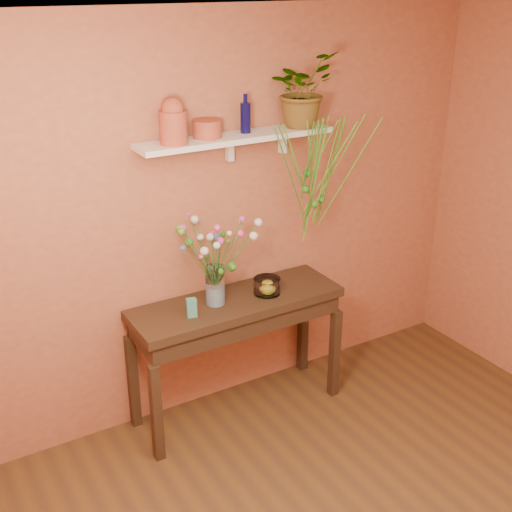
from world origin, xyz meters
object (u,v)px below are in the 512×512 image
at_px(terracotta_jug, 173,122).
at_px(glass_bowl, 267,286).
at_px(spider_plant, 302,90).
at_px(blue_bottle, 245,117).
at_px(bouquet, 214,242).
at_px(sideboard, 237,316).
at_px(glass_vase, 215,288).

bearing_deg(terracotta_jug, glass_bowl, -12.04).
xyz_separation_m(terracotta_jug, spider_plant, (0.92, 0.03, 0.10)).
xyz_separation_m(blue_bottle, bouquet, (-0.31, -0.14, -0.73)).
distance_m(spider_plant, glass_bowl, 1.31).
xyz_separation_m(sideboard, bouquet, (-0.15, 0.01, 0.56)).
distance_m(sideboard, bouquet, 0.58).
bearing_deg(bouquet, terracotta_jug, 156.79).
bearing_deg(glass_bowl, sideboard, 172.82).
bearing_deg(blue_bottle, sideboard, -137.68).
bearing_deg(sideboard, blue_bottle, 42.32).
relative_size(sideboard, blue_bottle, 5.99).
relative_size(blue_bottle, bouquet, 0.44).
relative_size(blue_bottle, spider_plant, 0.51).
bearing_deg(blue_bottle, glass_vase, -156.82).
height_order(sideboard, glass_bowl, glass_bowl).
bearing_deg(spider_plant, blue_bottle, 177.70).
distance_m(bouquet, glass_bowl, 0.53).
height_order(glass_vase, glass_bowl, glass_vase).
height_order(spider_plant, glass_vase, spider_plant).
distance_m(terracotta_jug, blue_bottle, 0.51).
distance_m(glass_vase, bouquet, 0.32).
relative_size(glass_vase, glass_bowl, 1.45).
relative_size(spider_plant, bouquet, 0.86).
relative_size(terracotta_jug, glass_bowl, 1.50).
height_order(glass_vase, bouquet, bouquet).
distance_m(glass_vase, glass_bowl, 0.38).
height_order(terracotta_jug, glass_bowl, terracotta_jug).
relative_size(sideboard, terracotta_jug, 5.28).
height_order(sideboard, bouquet, bouquet).
bearing_deg(glass_bowl, bouquet, 174.51).
xyz_separation_m(terracotta_jug, blue_bottle, (0.51, 0.05, -0.03)).
height_order(terracotta_jug, bouquet, terracotta_jug).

